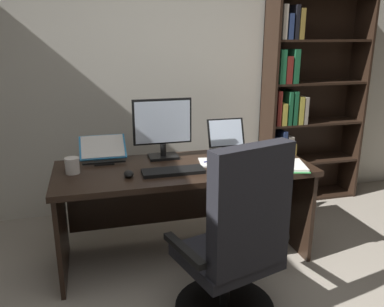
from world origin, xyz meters
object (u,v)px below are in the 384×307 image
(monitor, at_px, (163,129))
(pen, at_px, (213,161))
(laptop, at_px, (230,146))
(open_binder, at_px, (269,165))
(coffee_mug, at_px, (72,166))
(office_chair, at_px, (236,251))
(keyboard, at_px, (173,171))
(bookshelf, at_px, (301,107))
(notepad, at_px, (210,162))
(reading_stand_with_book, at_px, (103,149))
(computer_mouse, at_px, (129,174))
(desk, at_px, (182,187))

(monitor, relative_size, pen, 3.23)
(laptop, bearing_deg, open_binder, -71.67)
(monitor, height_order, laptop, monitor)
(monitor, xyz_separation_m, coffee_mug, (-0.66, -0.20, -0.17))
(office_chair, xyz_separation_m, keyboard, (-0.21, 0.65, 0.27))
(open_binder, bearing_deg, office_chair, -113.62)
(laptop, relative_size, coffee_mug, 3.06)
(bookshelf, bearing_deg, notepad, -145.72)
(monitor, xyz_separation_m, reading_stand_with_book, (-0.44, 0.06, -0.14))
(office_chair, bearing_deg, open_binder, 35.58)
(open_binder, distance_m, coffee_mug, 1.36)
(laptop, relative_size, computer_mouse, 3.21)
(laptop, height_order, computer_mouse, laptop)
(desk, height_order, laptop, laptop)
(laptop, height_order, open_binder, laptop)
(desk, height_order, bookshelf, bookshelf)
(office_chair, bearing_deg, desk, 80.83)
(laptop, bearing_deg, desk, -159.39)
(keyboard, distance_m, coffee_mug, 0.68)
(office_chair, bearing_deg, keyboard, 91.89)
(laptop, xyz_separation_m, reading_stand_with_book, (-0.99, 0.05, 0.03))
(pen, bearing_deg, monitor, 146.44)
(notepad, bearing_deg, coffee_mug, 178.68)
(bookshelf, bearing_deg, desk, -151.72)
(office_chair, height_order, notepad, office_chair)
(keyboard, height_order, coffee_mug, coffee_mug)
(bookshelf, xyz_separation_m, notepad, (-1.18, -0.81, -0.22))
(keyboard, relative_size, pen, 3.00)
(bookshelf, height_order, notepad, bookshelf)
(bookshelf, height_order, monitor, bookshelf)
(keyboard, height_order, open_binder, same)
(pen, bearing_deg, notepad, 180.00)
(desk, bearing_deg, monitor, 124.60)
(bookshelf, bearing_deg, coffee_mug, -159.94)
(keyboard, xyz_separation_m, reading_stand_with_book, (-0.44, 0.42, 0.07))
(office_chair, xyz_separation_m, coffee_mug, (-0.87, 0.82, 0.31))
(bookshelf, xyz_separation_m, reading_stand_with_book, (-1.94, -0.53, -0.15))
(pen, xyz_separation_m, coffee_mug, (-0.99, 0.02, 0.04))
(laptop, bearing_deg, keyboard, -145.72)
(monitor, xyz_separation_m, laptop, (0.55, 0.01, -0.17))
(open_binder, bearing_deg, laptop, 122.86)
(desk, height_order, reading_stand_with_book, reading_stand_with_book)
(coffee_mug, bearing_deg, pen, -1.29)
(desk, xyz_separation_m, monitor, (-0.11, 0.15, 0.42))
(reading_stand_with_book, bearing_deg, office_chair, -58.46)
(laptop, xyz_separation_m, coffee_mug, (-1.21, -0.21, 0.00))
(reading_stand_with_book, distance_m, notepad, 0.80)
(monitor, relative_size, keyboard, 1.08)
(keyboard, xyz_separation_m, notepad, (0.31, 0.15, -0.01))
(monitor, bearing_deg, laptop, 1.09)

